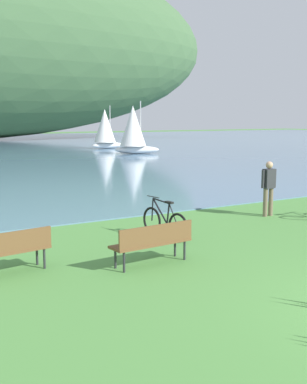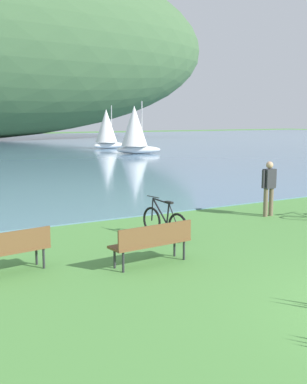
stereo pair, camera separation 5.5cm
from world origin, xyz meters
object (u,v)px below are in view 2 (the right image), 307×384
at_px(sailboat_mid_bay, 107,128).
at_px(park_bench_further_along, 5,249).
at_px(park_bench_near_camera, 152,240).
at_px(bicycle_leaning_near_bench, 164,222).
at_px(person_at_shoreline, 269,185).
at_px(sailboat_toward_hillside, 135,129).

bearing_deg(sailboat_mid_bay, park_bench_further_along, -118.15).
relative_size(park_bench_near_camera, bicycle_leaning_near_bench, 1.04).
relative_size(park_bench_near_camera, person_at_shoreline, 1.07).
bearing_deg(park_bench_further_along, park_bench_near_camera, -17.82).
height_order(bicycle_leaning_near_bench, person_at_shoreline, person_at_shoreline).
distance_m(bicycle_leaning_near_bench, sailboat_toward_hillside, 29.39).
height_order(park_bench_near_camera, person_at_shoreline, person_at_shoreline).
bearing_deg(bicycle_leaning_near_bench, park_bench_further_along, -167.18).
xyz_separation_m(park_bench_near_camera, park_bench_further_along, (-2.79, 0.90, 0.00)).
height_order(person_at_shoreline, sailboat_toward_hillside, sailboat_toward_hillside).
relative_size(bicycle_leaning_near_bench, sailboat_mid_bay, 0.42).
distance_m(park_bench_near_camera, sailboat_toward_hillside, 31.71).
distance_m(sailboat_mid_bay, sailboat_toward_hillside, 7.77).
relative_size(park_bench_near_camera, sailboat_toward_hillside, 0.42).
bearing_deg(bicycle_leaning_near_bench, sailboat_toward_hillside, 62.93).
xyz_separation_m(person_at_shoreline, sailboat_toward_hillside, (9.10, 25.42, 1.14)).
bearing_deg(sailboat_toward_hillside, park_bench_near_camera, -117.88).
relative_size(park_bench_further_along, sailboat_toward_hillside, 0.42).
height_order(bicycle_leaning_near_bench, sailboat_mid_bay, sailboat_mid_bay).
relative_size(sailboat_mid_bay, sailboat_toward_hillside, 0.96).
height_order(bicycle_leaning_near_bench, sailboat_toward_hillside, sailboat_toward_hillside).
xyz_separation_m(park_bench_further_along, sailboat_toward_hillside, (17.60, 27.09, 1.59)).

